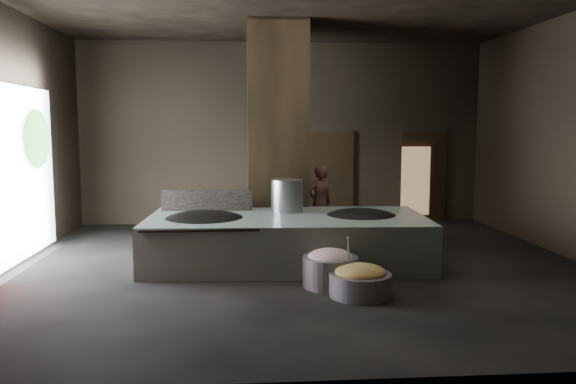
{
  "coord_description": "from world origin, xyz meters",
  "views": [
    {
      "loc": [
        -0.97,
        -9.59,
        2.42
      ],
      "look_at": [
        -0.19,
        0.45,
        1.25
      ],
      "focal_mm": 35.0,
      "sensor_mm": 36.0,
      "label": 1
    }
  ],
  "objects": [
    {
      "name": "floor",
      "position": [
        0.0,
        0.0,
        -0.05
      ],
      "size": [
        10.0,
        9.0,
        0.1
      ],
      "primitive_type": "cube",
      "color": "black",
      "rests_on": "ground"
    },
    {
      "name": "back_wall",
      "position": [
        0.0,
        4.55,
        2.25
      ],
      "size": [
        10.0,
        0.1,
        4.5
      ],
      "primitive_type": "cube",
      "color": "black",
      "rests_on": "ground"
    },
    {
      "name": "front_wall",
      "position": [
        0.0,
        -4.55,
        2.25
      ],
      "size": [
        10.0,
        0.1,
        4.5
      ],
      "primitive_type": "cube",
      "color": "black",
      "rests_on": "ground"
    },
    {
      "name": "pillar",
      "position": [
        -0.3,
        1.9,
        2.25
      ],
      "size": [
        1.2,
        1.2,
        4.5
      ],
      "primitive_type": "cube",
      "color": "black",
      "rests_on": "ground"
    },
    {
      "name": "hearth_platform",
      "position": [
        -0.23,
        0.21,
        0.42
      ],
      "size": [
        4.98,
        2.55,
        0.85
      ],
      "primitive_type": "cube",
      "rotation": [
        0.0,
        0.0,
        -0.04
      ],
      "color": "#AFC1AE",
      "rests_on": "ground"
    },
    {
      "name": "platform_cap",
      "position": [
        -0.23,
        0.21,
        0.82
      ],
      "size": [
        4.78,
        2.29,
        0.03
      ],
      "primitive_type": "cube",
      "color": "black",
      "rests_on": "hearth_platform"
    },
    {
      "name": "wok_left",
      "position": [
        -1.68,
        0.16,
        0.75
      ],
      "size": [
        1.54,
        1.54,
        0.42
      ],
      "primitive_type": "ellipsoid",
      "color": "black",
      "rests_on": "hearth_platform"
    },
    {
      "name": "wok_left_rim",
      "position": [
        -1.68,
        0.16,
        0.82
      ],
      "size": [
        1.57,
        1.57,
        0.05
      ],
      "primitive_type": "cylinder",
      "color": "black",
      "rests_on": "hearth_platform"
    },
    {
      "name": "wok_right",
      "position": [
        1.12,
        0.26,
        0.75
      ],
      "size": [
        1.43,
        1.43,
        0.4
      ],
      "primitive_type": "ellipsoid",
      "color": "black",
      "rests_on": "hearth_platform"
    },
    {
      "name": "wok_right_rim",
      "position": [
        1.12,
        0.26,
        0.82
      ],
      "size": [
        1.47,
        1.47,
        0.05
      ],
      "primitive_type": "cylinder",
      "color": "black",
      "rests_on": "hearth_platform"
    },
    {
      "name": "stock_pot",
      "position": [
        -0.18,
        0.76,
        1.13
      ],
      "size": [
        0.59,
        0.59,
        0.64
      ],
      "primitive_type": "cylinder",
      "color": "#9C9EA4",
      "rests_on": "hearth_platform"
    },
    {
      "name": "splash_guard",
      "position": [
        -1.68,
        0.96,
        1.03
      ],
      "size": [
        1.7,
        0.14,
        0.42
      ],
      "primitive_type": "cube",
      "rotation": [
        0.0,
        0.0,
        -0.04
      ],
      "color": "black",
      "rests_on": "hearth_platform"
    },
    {
      "name": "cook",
      "position": [
        0.62,
        2.16,
        0.81
      ],
      "size": [
        0.69,
        0.58,
        1.62
      ],
      "primitive_type": "imported",
      "rotation": [
        0.0,
        0.0,
        3.55
      ],
      "color": "brown",
      "rests_on": "ground"
    },
    {
      "name": "veg_basin",
      "position": [
        0.68,
        -1.84,
        0.17
      ],
      "size": [
        1.04,
        1.04,
        0.33
      ],
      "primitive_type": "cylinder",
      "rotation": [
        0.0,
        0.0,
        0.18
      ],
      "color": "gray",
      "rests_on": "ground"
    },
    {
      "name": "veg_fill",
      "position": [
        0.68,
        -1.84,
        0.35
      ],
      "size": [
        0.74,
        0.74,
        0.23
      ],
      "primitive_type": "ellipsoid",
      "color": "#99A751",
      "rests_on": "veg_basin"
    },
    {
      "name": "ladle",
      "position": [
        0.53,
        -1.69,
        0.55
      ],
      "size": [
        0.12,
        0.35,
        0.64
      ],
      "primitive_type": "cylinder",
      "rotation": [
        0.49,
        0.0,
        -0.26
      ],
      "color": "#9C9EA4",
      "rests_on": "veg_basin"
    },
    {
      "name": "meat_basin",
      "position": [
        0.32,
        -1.33,
        0.23
      ],
      "size": [
        1.12,
        1.12,
        0.46
      ],
      "primitive_type": "cylinder",
      "rotation": [
        0.0,
        0.0,
        -0.42
      ],
      "color": "gray",
      "rests_on": "ground"
    },
    {
      "name": "meat_fill",
      "position": [
        0.32,
        -1.33,
        0.45
      ],
      "size": [
        0.7,
        0.7,
        0.27
      ],
      "primitive_type": "ellipsoid",
      "color": "tan",
      "rests_on": "meat_basin"
    },
    {
      "name": "doorway_near",
      "position": [
        1.2,
        4.45,
        1.1
      ],
      "size": [
        1.18,
        0.08,
        2.38
      ],
      "primitive_type": "cube",
      "color": "black",
      "rests_on": "ground"
    },
    {
      "name": "doorway_near_glow",
      "position": [
        1.12,
        4.64,
        1.05
      ],
      "size": [
        0.88,
        0.04,
        2.08
      ],
      "primitive_type": "cube",
      "color": "#8C6647",
      "rests_on": "ground"
    },
    {
      "name": "doorway_far",
      "position": [
        3.6,
        4.45,
        1.1
      ],
      "size": [
        1.18,
        0.08,
        2.38
      ],
      "primitive_type": "cube",
      "color": "black",
      "rests_on": "ground"
    },
    {
      "name": "doorway_far_glow",
      "position": [
        3.37,
        4.34,
        1.05
      ],
      "size": [
        0.74,
        0.04,
        1.75
      ],
      "primitive_type": "cube",
      "color": "#8C6647",
      "rests_on": "ground"
    },
    {
      "name": "left_opening",
      "position": [
        -4.95,
        0.2,
        1.6
      ],
      "size": [
        0.04,
        4.2,
        3.1
      ],
      "primitive_type": "cube",
      "color": "white",
      "rests_on": "ground"
    },
    {
      "name": "tree_silhouette",
      "position": [
        -4.85,
        1.3,
        2.2
      ],
      "size": [
        0.28,
        1.1,
        1.1
      ],
      "primitive_type": "ellipsoid",
      "color": "#194714",
      "rests_on": "left_opening"
    }
  ]
}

